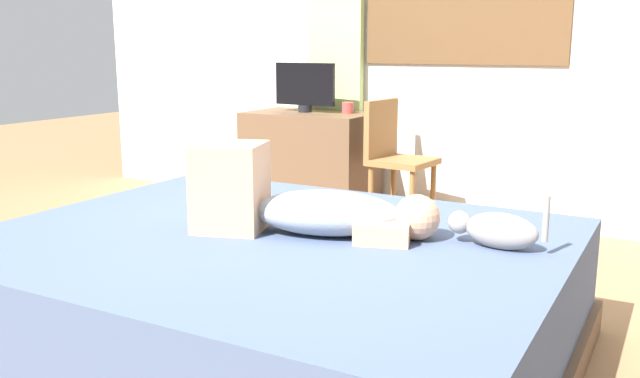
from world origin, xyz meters
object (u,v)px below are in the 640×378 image
Objects in this scene: person_lying at (301,204)px; cat at (496,230)px; desk at (311,163)px; cup at (348,108)px; chair_by_desk at (394,154)px; bed at (273,298)px; tv_monitor at (305,87)px.

person_lying reaches higher than cat.
desk reaches higher than cat.
cup is 0.10× the size of chair_by_desk.
cat reaches higher than bed.
tv_monitor is (-0.05, 0.00, 0.55)m from desk.
bed is 2.57× the size of chair_by_desk.
desk is (-1.84, 1.91, -0.20)m from cat.
person_lying is at bearing -166.78° from cat.
person_lying is at bearing -67.80° from cup.
chair_by_desk is (0.70, -0.11, 0.14)m from desk.
desk is 1.05× the size of chair_by_desk.
person_lying reaches higher than bed.
chair_by_desk is at bearing 102.73° from person_lying.
person_lying is 1.04× the size of desk.
bed is at bearing -63.93° from desk.
desk is (-1.05, 2.15, 0.12)m from bed.
desk is at bearing 116.07° from bed.
tv_monitor is 5.84× the size of cup.
bed is 2.50m from tv_monitor.
desk is at bearing 0.00° from tv_monitor.
person_lying is at bearing -61.22° from desk.
chair_by_desk is (0.74, -0.11, -0.41)m from tv_monitor.
chair_by_desk is (-0.35, 2.04, 0.26)m from bed.
cup reaches higher than desk.
cat is 0.74× the size of tv_monitor.
cat is 4.35× the size of cup.
tv_monitor reaches higher than person_lying.
desk is (-1.14, 2.08, -0.25)m from person_lying.
person_lying is 2.41m from tv_monitor.
person_lying reaches higher than cup.
chair_by_desk reaches higher than cup.
cup is (-1.57, 1.97, 0.21)m from cat.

